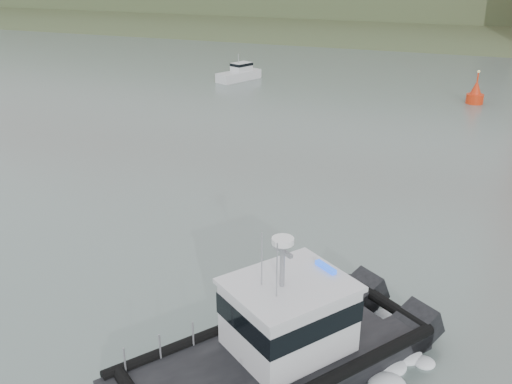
% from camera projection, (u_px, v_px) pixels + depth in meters
% --- Properties ---
extents(ground, '(400.00, 400.00, 0.00)m').
position_uv_depth(ground, '(202.00, 314.00, 23.06)').
color(ground, slate).
rests_on(ground, ground).
extents(patrol_boat, '(9.84, 11.56, 5.47)m').
position_uv_depth(patrol_boat, '(280.00, 342.00, 19.23)').
color(patrol_boat, black).
rests_on(patrol_boat, ground).
extents(motorboat, '(3.92, 5.88, 3.08)m').
position_uv_depth(motorboat, '(240.00, 73.00, 65.51)').
color(motorboat, silver).
rests_on(motorboat, ground).
extents(nav_buoy, '(1.64, 1.64, 3.41)m').
position_uv_depth(nav_buoy, '(475.00, 94.00, 55.21)').
color(nav_buoy, red).
rests_on(nav_buoy, ground).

